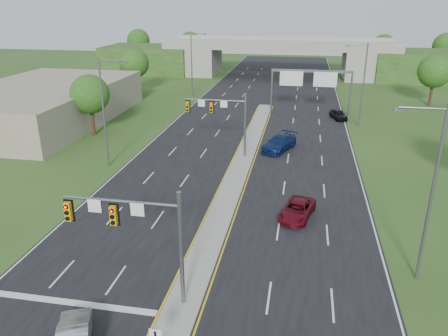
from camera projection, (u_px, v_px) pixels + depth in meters
ground at (183, 305)px, 24.68m from camera, size 240.00×240.00×0.00m
road at (255, 132)px, 56.76m from camera, size 24.00×160.00×0.02m
median at (242, 163)px, 45.72m from camera, size 2.00×54.00×0.16m
lane_markings at (244, 146)px, 51.27m from camera, size 23.72×160.00×0.01m
signal_mast_near at (139, 228)px, 23.28m from camera, size 6.62×0.60×7.00m
signal_mast_far at (224, 114)px, 46.20m from camera, size 6.62×0.60×7.00m
sign_gantry at (310, 80)px, 62.83m from camera, size 11.58×0.44×6.67m
overpass at (279, 60)px, 96.72m from camera, size 80.00×14.00×8.10m
lightpole_l_mid at (105, 108)px, 43.05m from camera, size 2.85×0.25×11.00m
lightpole_l_far at (193, 61)px, 75.13m from camera, size 2.85×0.25×11.00m
lightpole_r_near at (429, 188)px, 24.80m from camera, size 2.85×0.25×11.00m
lightpole_r_far at (362, 81)px, 56.89m from camera, size 2.85×0.25×11.00m
tree_l_near at (90, 94)px, 53.68m from camera, size 4.80×4.80×7.60m
tree_l_mid at (134, 63)px, 77.16m from camera, size 5.20×5.20×8.12m
tree_r_mid at (435, 71)px, 68.71m from camera, size 5.20×5.20×8.12m
tree_back_a at (138, 41)px, 115.15m from camera, size 6.00×6.00×8.85m
tree_back_b at (190, 43)px, 112.91m from camera, size 5.60×5.60×8.32m
tree_back_c at (383, 46)px, 104.80m from camera, size 5.60×5.60×8.32m
tree_back_d at (446, 46)px, 102.31m from camera, size 6.00×6.00×8.85m
commercial_building at (42, 104)px, 60.92m from camera, size 18.00×30.00×5.00m
car_far_a at (297, 210)px, 34.31m from camera, size 3.17×5.00×1.29m
car_far_b at (279, 143)px, 49.60m from camera, size 4.31×6.13×1.65m
car_far_c at (338, 114)px, 62.45m from camera, size 2.72×4.28×1.36m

